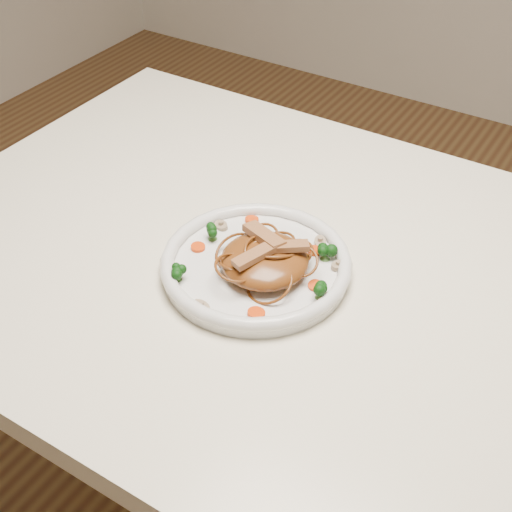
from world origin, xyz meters
The scene contains 19 objects.
table centered at (0.00, 0.00, 0.65)m, with size 1.20×0.80×0.75m.
plate centered at (-0.05, -0.04, 0.76)m, with size 0.26×0.26×0.02m, color white.
noodle_mound centered at (-0.03, -0.05, 0.78)m, with size 0.12×0.12×0.04m, color brown.
chicken_a centered at (-0.01, -0.03, 0.81)m, with size 0.06×0.02×0.01m, color #A6784E.
chicken_b centered at (-0.05, -0.03, 0.81)m, with size 0.07×0.02×0.01m, color #A6784E.
chicken_c centered at (-0.04, -0.07, 0.81)m, with size 0.06×0.02×0.01m, color #A6784E.
broccoli_0 centered at (0.02, 0.02, 0.78)m, with size 0.02×0.02×0.03m, color #0F430D, non-canonical shape.
broccoli_1 centered at (-0.13, -0.03, 0.78)m, with size 0.03×0.03×0.03m, color #0F430D, non-canonical shape.
broccoli_2 centered at (-0.12, -0.13, 0.78)m, with size 0.02×0.02×0.03m, color #0F430D, non-canonical shape.
broccoli_3 centered at (0.05, -0.06, 0.78)m, with size 0.03×0.03×0.03m, color #0F430D, non-canonical shape.
carrot_0 centered at (0.00, 0.02, 0.77)m, with size 0.02×0.02×0.01m, color #EB3B08.
carrot_1 centered at (-0.14, -0.06, 0.77)m, with size 0.02×0.02×0.01m, color #EB3B08.
carrot_2 centered at (0.04, -0.04, 0.77)m, with size 0.02×0.02×0.01m, color #EB3B08.
carrot_3 centered at (-0.11, 0.04, 0.77)m, with size 0.02×0.02×0.01m, color #EB3B08.
carrot_4 centered at (0.00, -0.13, 0.77)m, with size 0.02×0.02×0.01m, color #EB3B08.
mushroom_0 centered at (-0.06, -0.15, 0.77)m, with size 0.02×0.02×0.01m, color #C1AE90.
mushroom_1 centered at (0.05, 0.01, 0.77)m, with size 0.02×0.02×0.01m, color #C1AE90.
mushroom_2 centered at (-0.14, 0.00, 0.77)m, with size 0.02×0.02×0.01m, color #C1AE90.
mushroom_3 centered at (0.00, 0.04, 0.77)m, with size 0.02×0.02×0.01m, color #C1AE90.
Camera 1 is at (0.34, -0.67, 1.39)m, focal length 49.21 mm.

